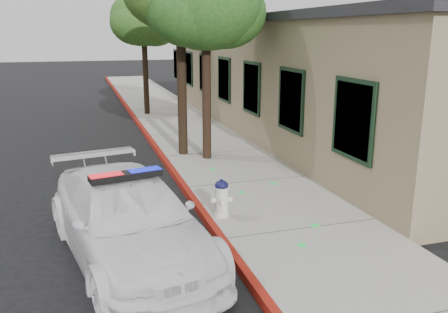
% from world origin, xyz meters
% --- Properties ---
extents(ground, '(120.00, 120.00, 0.00)m').
position_xyz_m(ground, '(0.00, 0.00, 0.00)').
color(ground, black).
rests_on(ground, ground).
extents(sidewalk, '(3.20, 60.00, 0.15)m').
position_xyz_m(sidewalk, '(1.60, 3.00, 0.07)').
color(sidewalk, gray).
rests_on(sidewalk, ground).
extents(red_curb, '(0.14, 60.00, 0.16)m').
position_xyz_m(red_curb, '(0.06, 3.00, 0.08)').
color(red_curb, '#9B2210').
rests_on(red_curb, ground).
extents(clapboard_building, '(7.30, 20.89, 4.24)m').
position_xyz_m(clapboard_building, '(6.69, 9.00, 2.13)').
color(clapboard_building, '#887659').
rests_on(clapboard_building, ground).
extents(police_car, '(2.84, 5.10, 1.52)m').
position_xyz_m(police_car, '(-1.56, 0.05, 0.70)').
color(police_car, white).
rests_on(police_car, ground).
extents(fire_hydrant, '(0.43, 0.38, 0.76)m').
position_xyz_m(fire_hydrant, '(0.35, 1.04, 0.53)').
color(fire_hydrant, white).
rests_on(fire_hydrant, sidewalk).
extents(street_tree_near, '(3.39, 3.10, 5.67)m').
position_xyz_m(street_tree_near, '(1.26, 5.47, 4.38)').
color(street_tree_near, black).
rests_on(street_tree_near, sidewalk).
extents(street_tree_far, '(3.02, 2.82, 5.34)m').
position_xyz_m(street_tree_far, '(0.73, 13.75, 4.17)').
color(street_tree_far, black).
rests_on(street_tree_far, sidewalk).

